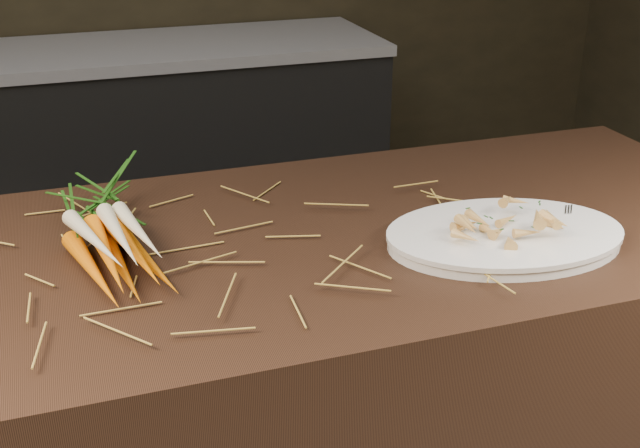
% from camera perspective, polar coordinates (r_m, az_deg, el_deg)
% --- Properties ---
extents(back_counter, '(1.82, 0.62, 0.84)m').
position_cam_1_polar(back_counter, '(3.22, -12.19, 4.99)').
color(back_counter, black).
rests_on(back_counter, ground).
extents(straw_bedding, '(1.40, 0.60, 0.02)m').
position_cam_1_polar(straw_bedding, '(1.28, -16.58, -2.65)').
color(straw_bedding, '#A37B2F').
rests_on(straw_bedding, main_counter).
extents(root_veg_bunch, '(0.20, 0.46, 0.08)m').
position_cam_1_polar(root_veg_bunch, '(1.34, -15.41, 0.31)').
color(root_veg_bunch, '#C95C04').
rests_on(root_veg_bunch, main_counter).
extents(serving_platter, '(0.42, 0.31, 0.02)m').
position_cam_1_polar(serving_platter, '(1.33, 12.98, -0.99)').
color(serving_platter, white).
rests_on(serving_platter, main_counter).
extents(roasted_veg_heap, '(0.21, 0.16, 0.04)m').
position_cam_1_polar(roasted_veg_heap, '(1.32, 13.11, 0.25)').
color(roasted_veg_heap, '#C27E3C').
rests_on(roasted_veg_heap, serving_platter).
extents(serving_fork, '(0.10, 0.13, 0.00)m').
position_cam_1_polar(serving_fork, '(1.37, 18.59, -0.35)').
color(serving_fork, silver).
rests_on(serving_fork, serving_platter).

